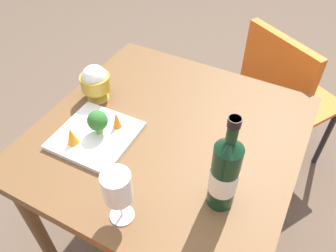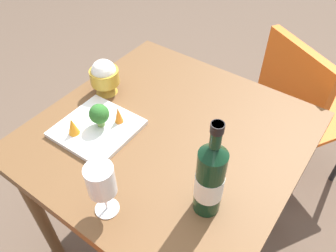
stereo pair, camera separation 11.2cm
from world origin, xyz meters
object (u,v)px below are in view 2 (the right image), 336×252
wine_bottle (210,179)px  wine_glass (101,181)px  chair_by_wall (299,103)px  rice_bowl (104,76)px  broccoli_floret (99,114)px  serving_plate (97,128)px  carrot_garnish_left (73,126)px  carrot_garnish_right (118,115)px

wine_bottle → wine_glass: (-0.17, 0.22, 0.00)m
chair_by_wall → rice_bowl: bearing=-101.2°
wine_bottle → broccoli_floret: (0.05, 0.45, -0.06)m
rice_bowl → broccoli_floret: 0.20m
wine_glass → serving_plate: size_ratio=0.70×
wine_glass → serving_plate: 0.34m
wine_bottle → serving_plate: (0.04, 0.46, -0.12)m
rice_bowl → carrot_garnish_left: size_ratio=2.24×
carrot_garnish_right → carrot_garnish_left: bearing=146.8°
chair_by_wall → serving_plate: (-0.82, 0.47, 0.22)m
wine_glass → serving_plate: (0.21, 0.24, -0.12)m
wine_glass → broccoli_floret: bearing=46.5°
rice_bowl → carrot_garnish_left: (-0.24, -0.08, -0.03)m
chair_by_wall → carrot_garnish_right: 0.91m
wine_glass → carrot_garnish_right: (0.27, 0.20, -0.08)m
chair_by_wall → broccoli_floret: size_ratio=9.91×
wine_bottle → rice_bowl: bearing=69.8°
chair_by_wall → carrot_garnish_right: size_ratio=13.59×
serving_plate → broccoli_floret: size_ratio=2.97×
wine_glass → rice_bowl: bearing=43.4°
carrot_garnish_left → broccoli_floret: bearing=-30.2°
chair_by_wall → rice_bowl: 0.92m
carrot_garnish_right → serving_plate: bearing=145.3°
rice_bowl → serving_plate: (-0.17, -0.12, -0.07)m
wine_bottle → carrot_garnish_right: size_ratio=5.15×
wine_bottle → carrot_garnish_left: wine_bottle is taller
chair_by_wall → rice_bowl: size_ratio=6.00×
chair_by_wall → wine_bottle: wine_bottle is taller
wine_bottle → rice_bowl: 0.62m
wine_glass → serving_plate: wine_glass is taller
serving_plate → carrot_garnish_left: (-0.06, 0.04, 0.04)m
chair_by_wall → carrot_garnish_left: 1.06m
chair_by_wall → carrot_garnish_left: (-0.89, 0.51, 0.26)m
wine_glass → carrot_garnish_left: bearing=63.1°
wine_bottle → wine_glass: size_ratio=1.80×
rice_bowl → chair_by_wall: bearing=-42.3°
wine_glass → carrot_garnish_left: (0.14, 0.28, -0.08)m
wine_glass → rice_bowl: size_ratio=1.26×
rice_bowl → broccoli_floret: (-0.16, -0.13, -0.01)m
wine_bottle → carrot_garnish_right: 0.44m
serving_plate → chair_by_wall: bearing=-29.8°
rice_bowl → serving_plate: rice_bowl is taller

